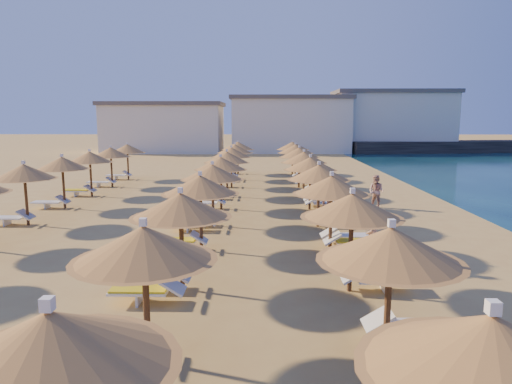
{
  "coord_description": "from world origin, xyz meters",
  "views": [
    {
      "loc": [
        0.16,
        -15.53,
        4.49
      ],
      "look_at": [
        -0.21,
        4.0,
        1.3
      ],
      "focal_mm": 32.0,
      "sensor_mm": 36.0,
      "label": 1
    }
  ],
  "objects_px": {
    "jetty": "(462,147)",
    "beachgoer_b": "(376,192)",
    "parasol_row_east": "(319,173)",
    "beachgoer_c": "(326,193)",
    "parasol_row_west": "(212,173)",
    "beachgoer_a": "(373,237)"
  },
  "relations": [
    {
      "from": "jetty",
      "to": "beachgoer_b",
      "type": "relative_size",
      "value": 17.84
    },
    {
      "from": "jetty",
      "to": "parasol_row_east",
      "type": "distance_m",
      "value": 48.08
    },
    {
      "from": "parasol_row_east",
      "to": "beachgoer_b",
      "type": "xyz_separation_m",
      "value": [
        3.35,
        3.93,
        -1.39
      ]
    },
    {
      "from": "jetty",
      "to": "parasol_row_east",
      "type": "xyz_separation_m",
      "value": [
        -23.7,
        -41.8,
        1.48
      ]
    },
    {
      "from": "parasol_row_east",
      "to": "beachgoer_c",
      "type": "xyz_separation_m",
      "value": [
        0.71,
        3.06,
        -1.29
      ]
    },
    {
      "from": "parasol_row_west",
      "to": "beachgoer_c",
      "type": "relative_size",
      "value": 20.67
    },
    {
      "from": "beachgoer_a",
      "to": "beachgoer_c",
      "type": "bearing_deg",
      "value": -159.12
    },
    {
      "from": "beachgoer_b",
      "to": "beachgoer_c",
      "type": "bearing_deg",
      "value": -120.44
    },
    {
      "from": "beachgoer_a",
      "to": "beachgoer_c",
      "type": "distance_m",
      "value": 8.25
    },
    {
      "from": "parasol_row_west",
      "to": "beachgoer_b",
      "type": "height_order",
      "value": "parasol_row_west"
    },
    {
      "from": "beachgoer_c",
      "to": "beachgoer_b",
      "type": "bearing_deg",
      "value": 45.89
    },
    {
      "from": "jetty",
      "to": "beachgoer_a",
      "type": "bearing_deg",
      "value": -123.3
    },
    {
      "from": "beachgoer_b",
      "to": "parasol_row_west",
      "type": "bearing_deg",
      "value": -111.68
    },
    {
      "from": "jetty",
      "to": "parasol_row_west",
      "type": "distance_m",
      "value": 50.38
    },
    {
      "from": "jetty",
      "to": "beachgoer_b",
      "type": "bearing_deg",
      "value": -125.83
    },
    {
      "from": "jetty",
      "to": "parasol_row_west",
      "type": "height_order",
      "value": "parasol_row_west"
    },
    {
      "from": "beachgoer_b",
      "to": "beachgoer_c",
      "type": "height_order",
      "value": "beachgoer_c"
    },
    {
      "from": "beachgoer_b",
      "to": "beachgoer_a",
      "type": "xyz_separation_m",
      "value": [
        -2.29,
        -9.12,
        0.08
      ]
    },
    {
      "from": "jetty",
      "to": "beachgoer_c",
      "type": "xyz_separation_m",
      "value": [
        -23.0,
        -38.73,
        0.18
      ]
    },
    {
      "from": "jetty",
      "to": "parasol_row_east",
      "type": "height_order",
      "value": "parasol_row_east"
    },
    {
      "from": "beachgoer_a",
      "to": "beachgoer_c",
      "type": "xyz_separation_m",
      "value": [
        -0.35,
        8.25,
        0.02
      ]
    },
    {
      "from": "beachgoer_a",
      "to": "parasol_row_east",
      "type": "bearing_deg",
      "value": -150.02
    }
  ]
}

